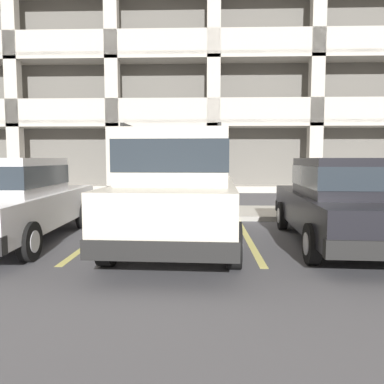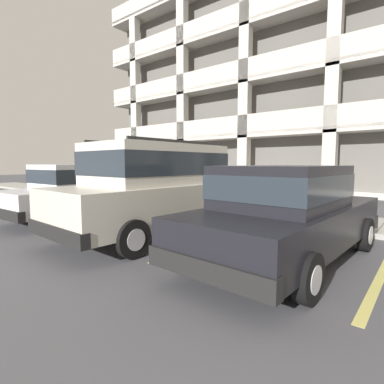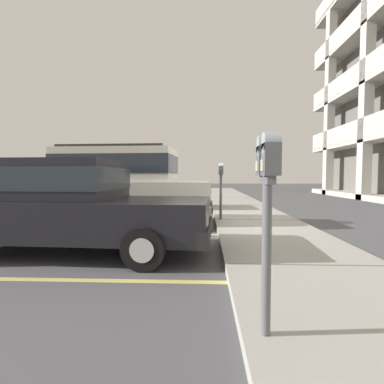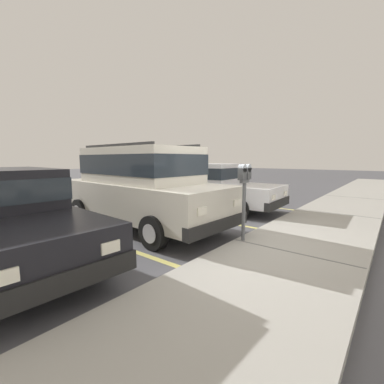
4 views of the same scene
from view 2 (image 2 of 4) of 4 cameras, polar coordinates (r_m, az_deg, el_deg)
ground_plane at (r=8.62m, az=3.83°, el=-5.37°), size 80.00×80.00×0.10m
sidewalk at (r=9.68m, az=8.25°, el=-3.55°), size 40.00×2.20×0.12m
parking_stall_lines at (r=6.69m, az=7.24°, el=-8.15°), size 11.76×4.80×0.01m
silver_suv at (r=6.58m, az=-6.28°, el=1.21°), size 2.17×4.86×2.03m
red_sedan at (r=9.02m, az=-20.06°, el=0.37°), size 1.95×4.53×1.54m
dark_hatchback at (r=5.01m, az=17.62°, el=-3.45°), size 2.00×4.56×1.54m
parking_meter_near at (r=8.81m, az=4.79°, el=3.20°), size 0.35×0.12×1.48m
parking_garage at (r=21.20m, az=28.79°, el=16.99°), size 32.00×10.00×13.25m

